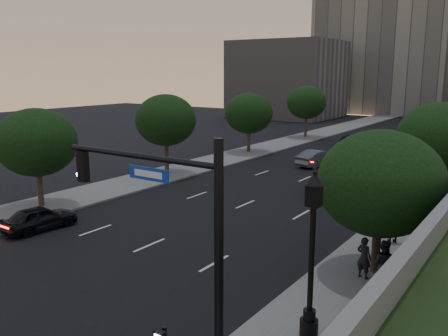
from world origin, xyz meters
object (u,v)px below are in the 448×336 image
Objects in this scene: pedestrian_c at (394,225)px; sedan_far_left at (350,141)px; sedan_far_right at (433,156)px; sedan_near_right at (325,182)px; sedan_mid_left at (319,158)px; pedestrian_a at (364,258)px; street_lamp at (311,263)px; sedan_near_left at (40,218)px; pedestrian_b at (383,263)px; traffic_signal_mast at (185,260)px.

sedan_far_left is at bearing -98.66° from pedestrian_c.
sedan_far_left is at bearing 171.80° from sedan_far_right.
sedan_mid_left is at bearing 97.06° from sedan_near_right.
sedan_near_right is at bearing -48.87° from pedestrian_a.
street_lamp is 3.03× the size of pedestrian_c.
pedestrian_c is at bearing -76.21° from pedestrian_a.
sedan_near_right is at bearing -114.37° from sedan_near_left.
pedestrian_b is (0.88, 4.96, -1.52)m from street_lamp.
pedestrian_a is (-0.01, 5.31, -1.60)m from street_lamp.
sedan_mid_left is 12.88m from sedan_far_left.
sedan_mid_left is 24.30m from pedestrian_a.
street_lamp reaches higher than pedestrian_a.
pedestrian_a is at bearing 59.11° from pedestrian_c.
sedan_mid_left is 11.25m from sedan_far_right.
traffic_signal_mast is at bearing 87.52° from sedan_far_left.
street_lamp reaches higher than pedestrian_b.
traffic_signal_mast reaches higher than sedan_mid_left.
sedan_far_left is (-1.75, 12.76, -0.09)m from sedan_mid_left.
pedestrian_c is at bearing -77.63° from pedestrian_b.
pedestrian_c is (12.97, -29.33, 0.40)m from sedan_far_left.
sedan_far_right is at bearing 56.91° from sedan_near_right.
pedestrian_a reaches higher than sedan_far_left.
pedestrian_b reaches higher than sedan_far_left.
traffic_signal_mast is at bearing 123.90° from sedan_mid_left.
pedestrian_a is 4.91m from pedestrian_c.
pedestrian_a is at bearing -80.16° from sedan_near_right.
street_lamp is at bearing 81.26° from pedestrian_b.
sedan_near_right is at bearing 103.49° from traffic_signal_mast.
traffic_signal_mast is 16.17m from sedan_near_left.
sedan_far_right reaches higher than sedan_near_left.
pedestrian_c is (1.68, 14.20, -2.60)m from traffic_signal_mast.
street_lamp is at bearing 102.24° from pedestrian_a.
sedan_far_left is 36.66m from pedestrian_a.
traffic_signal_mast is at bearing -69.21° from sedan_far_right.
sedan_near_left is at bearing 174.49° from street_lamp.
street_lamp is 1.38× the size of sedan_far_right.
pedestrian_c is (2.96, -24.21, 0.38)m from sedan_far_right.
street_lamp is 1.16× the size of sedan_far_left.
pedestrian_c is at bearing -146.96° from sedan_near_left.
sedan_mid_left is (-9.55, 30.77, -2.91)m from traffic_signal_mast.
pedestrian_c is at bearing 140.77° from sedan_mid_left.
sedan_near_left is 0.99× the size of sedan_far_right.
street_lamp reaches higher than sedan_far_right.
sedan_near_left is (-14.87, 5.60, -2.99)m from traffic_signal_mast.
traffic_signal_mast is 3.98× the size of pedestrian_a.
traffic_signal_mast is at bearing 74.49° from pedestrian_b.
traffic_signal_mast is at bearing 91.09° from pedestrian_a.
street_lamp is 16.88m from sedan_near_left.
sedan_near_left is (-16.69, 1.61, -1.95)m from street_lamp.
street_lamp is 34.62m from sedan_far_right.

